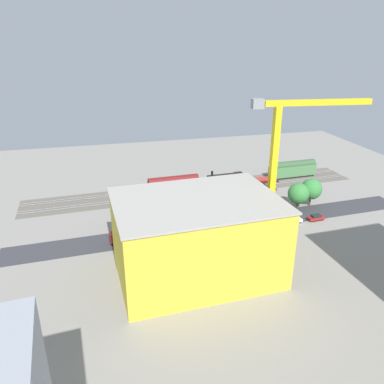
{
  "coord_description": "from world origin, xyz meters",
  "views": [
    {
      "loc": [
        30.41,
        90.85,
        46.6
      ],
      "look_at": [
        7.23,
        -0.27,
        8.34
      ],
      "focal_mm": 35.28,
      "sensor_mm": 36.0,
      "label": 1
    }
  ],
  "objects": [
    {
      "name": "freight_coach_far",
      "position": [
        8.47,
        -19.19,
        3.36
      ],
      "size": [
        16.94,
        4.01,
        6.4
      ],
      "color": "black",
      "rests_on": "ground"
    },
    {
      "name": "box_truck_0",
      "position": [
        25.41,
        7.09,
        1.56
      ],
      "size": [
        9.11,
        3.36,
        3.14
      ],
      "color": "black",
      "rests_on": "ground"
    },
    {
      "name": "platform_canopy_near",
      "position": [
        -0.95,
        -13.35,
        4.17
      ],
      "size": [
        47.29,
        7.22,
        4.4
      ],
      "color": "#B73328",
      "rests_on": "ground"
    },
    {
      "name": "tower_crane",
      "position": [
        -8.86,
        18.16,
        20.83
      ],
      "size": [
        26.34,
        4.77,
        35.15
      ],
      "color": "gray",
      "rests_on": "ground"
    },
    {
      "name": "track_rails",
      "position": [
        0.0,
        -22.1,
        0.18
      ],
      "size": [
        110.71,
        12.8,
        0.12
      ],
      "color": "#9E9EA8",
      "rests_on": "ground"
    },
    {
      "name": "parked_car_0",
      "position": [
        -26.01,
        8.32,
        0.7
      ],
      "size": [
        4.8,
        2.13,
        1.58
      ],
      "color": "black",
      "rests_on": "ground"
    },
    {
      "name": "parked_car_7",
      "position": [
        17.73,
        8.88,
        0.73
      ],
      "size": [
        4.82,
        1.88,
        1.65
      ],
      "color": "black",
      "rests_on": "ground"
    },
    {
      "name": "construction_building",
      "position": [
        12.53,
        24.47,
        8.33
      ],
      "size": [
        33.54,
        24.52,
        16.67
      ],
      "primitive_type": "cube",
      "rotation": [
        0.0,
        0.0,
        0.05
      ],
      "color": "yellow",
      "rests_on": "ground"
    },
    {
      "name": "traffic_light",
      "position": [
        16.75,
        9.77,
        4.81
      ],
      "size": [
        0.5,
        0.36,
        7.36
      ],
      "color": "#333333",
      "rests_on": "ground"
    },
    {
      "name": "street_tree_1",
      "position": [
        -29.45,
        -0.91,
        5.36
      ],
      "size": [
        6.21,
        6.21,
        8.48
      ],
      "color": "brown",
      "rests_on": "ground"
    },
    {
      "name": "parked_car_1",
      "position": [
        -19.26,
        8.11,
        0.73
      ],
      "size": [
        4.74,
        1.88,
        1.65
      ],
      "color": "black",
      "rests_on": "ground"
    },
    {
      "name": "construction_roof_slab",
      "position": [
        12.53,
        24.47,
        16.87
      ],
      "size": [
        34.17,
        25.15,
        0.4
      ],
      "primitive_type": "cube",
      "rotation": [
        0.0,
        0.0,
        0.05
      ],
      "color": "#ADA89E",
      "rests_on": "construction_building"
    },
    {
      "name": "parked_car_3",
      "position": [
        -6.95,
        8.71,
        0.74
      ],
      "size": [
        4.44,
        1.94,
        1.65
      ],
      "color": "black",
      "rests_on": "ground"
    },
    {
      "name": "parked_car_6",
      "position": [
        10.56,
        8.71,
        0.78
      ],
      "size": [
        4.25,
        2.04,
        1.77
      ],
      "color": "black",
      "rests_on": "ground"
    },
    {
      "name": "street_tree_3",
      "position": [
        22.56,
        -0.63,
        4.9
      ],
      "size": [
        5.68,
        5.68,
        7.76
      ],
      "color": "brown",
      "rests_on": "ground"
    },
    {
      "name": "passenger_coach",
      "position": [
        -36.43,
        -25.01,
        3.27
      ],
      "size": [
        18.07,
        3.76,
        6.19
      ],
      "color": "black",
      "rests_on": "ground"
    },
    {
      "name": "ground_plane",
      "position": [
        0.0,
        0.0,
        0.0
      ],
      "size": [
        177.33,
        177.33,
        0.0
      ],
      "primitive_type": "plane",
      "color": "gray",
      "rests_on": "ground"
    },
    {
      "name": "parked_car_4",
      "position": [
        -0.85,
        8.78,
        0.79
      ],
      "size": [
        4.17,
        2.03,
        1.75
      ],
      "color": "black",
      "rests_on": "ground"
    },
    {
      "name": "parked_car_2",
      "position": [
        -13.38,
        8.62,
        0.8
      ],
      "size": [
        4.56,
        1.85,
        1.81
      ],
      "color": "black",
      "rests_on": "ground"
    },
    {
      "name": "street_tree_2",
      "position": [
        12.1,
        -0.44,
        5.69
      ],
      "size": [
        5.38,
        5.38,
        8.4
      ],
      "color": "brown",
      "rests_on": "ground"
    },
    {
      "name": "parked_car_5",
      "position": [
        5.4,
        8.41,
        0.71
      ],
      "size": [
        4.41,
        2.0,
        1.59
      ],
      "color": "black",
      "rests_on": "ground"
    },
    {
      "name": "rail_bed",
      "position": [
        0.0,
        -22.1,
        0.0
      ],
      "size": [
        111.38,
        19.23,
        0.01
      ],
      "primitive_type": "cube",
      "rotation": [
        0.0,
        0.0,
        0.05
      ],
      "color": "#665E54",
      "rests_on": "ground"
    },
    {
      "name": "street_tree_0",
      "position": [
        -24.68,
        0.19,
        4.83
      ],
      "size": [
        6.14,
        6.14,
        7.91
      ],
      "color": "brown",
      "rests_on": "ground"
    },
    {
      "name": "locomotive",
      "position": [
        -11.61,
        -25.01,
        1.76
      ],
      "size": [
        14.17,
        3.32,
        5.0
      ],
      "color": "black",
      "rests_on": "ground"
    },
    {
      "name": "street_asphalt",
      "position": [
        0.0,
        5.05,
        0.0
      ],
      "size": [
        111.14,
        14.42,
        0.01
      ],
      "primitive_type": "cube",
      "rotation": [
        0.0,
        0.0,
        0.05
      ],
      "color": "#38383D",
      "rests_on": "ground"
    }
  ]
}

